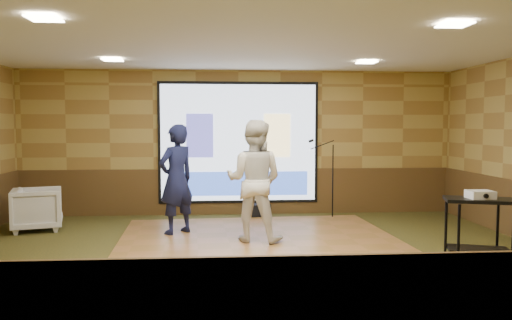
{
  "coord_description": "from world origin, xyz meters",
  "views": [
    {
      "loc": [
        -0.38,
        -6.9,
        1.86
      ],
      "look_at": [
        0.2,
        1.14,
        1.3
      ],
      "focal_mm": 35.0,
      "sensor_mm": 36.0,
      "label": 1
    }
  ],
  "objects": [
    {
      "name": "ground",
      "position": [
        0.0,
        0.0,
        0.0
      ],
      "size": [
        9.0,
        9.0,
        0.0
      ],
      "primitive_type": "plane",
      "color": "#2A3217",
      "rests_on": "ground"
    },
    {
      "name": "room_shell",
      "position": [
        0.0,
        0.0,
        2.09
      ],
      "size": [
        9.04,
        7.04,
        3.02
      ],
      "color": "#A99146",
      "rests_on": "ground"
    },
    {
      "name": "wainscot_back",
      "position": [
        0.0,
        3.48,
        0.47
      ],
      "size": [
        9.0,
        0.04,
        0.95
      ],
      "primitive_type": "cube",
      "color": "#513D1B",
      "rests_on": "ground"
    },
    {
      "name": "projector_screen",
      "position": [
        0.0,
        3.44,
        1.47
      ],
      "size": [
        3.32,
        0.06,
        2.52
      ],
      "color": "black",
      "rests_on": "room_shell"
    },
    {
      "name": "downlight_nw",
      "position": [
        -2.2,
        1.8,
        2.97
      ],
      "size": [
        0.32,
        0.32,
        0.02
      ],
      "primitive_type": "cube",
      "color": "beige",
      "rests_on": "room_shell"
    },
    {
      "name": "downlight_ne",
      "position": [
        2.2,
        1.8,
        2.97
      ],
      "size": [
        0.32,
        0.32,
        0.02
      ],
      "primitive_type": "cube",
      "color": "beige",
      "rests_on": "room_shell"
    },
    {
      "name": "downlight_sw",
      "position": [
        -2.2,
        -1.5,
        2.97
      ],
      "size": [
        0.32,
        0.32,
        0.02
      ],
      "primitive_type": "cube",
      "color": "beige",
      "rests_on": "room_shell"
    },
    {
      "name": "downlight_se",
      "position": [
        2.2,
        -1.5,
        2.97
      ],
      "size": [
        0.32,
        0.32,
        0.02
      ],
      "primitive_type": "cube",
      "color": "beige",
      "rests_on": "room_shell"
    },
    {
      "name": "dance_floor",
      "position": [
        0.23,
        1.19,
        0.02
      ],
      "size": [
        4.65,
        3.64,
        0.03
      ],
      "primitive_type": "cube",
      "rotation": [
        0.0,
        0.0,
        0.06
      ],
      "color": "#996538",
      "rests_on": "ground"
    },
    {
      "name": "player_left",
      "position": [
        -1.12,
        1.53,
        0.96
      ],
      "size": [
        0.8,
        0.78,
        1.85
      ],
      "primitive_type": "imported",
      "rotation": [
        0.0,
        0.0,
        3.88
      ],
      "color": "#12163A",
      "rests_on": "dance_floor"
    },
    {
      "name": "player_right",
      "position": [
        0.15,
        0.9,
        0.99
      ],
      "size": [
        1.11,
        0.98,
        1.92
      ],
      "primitive_type": "imported",
      "rotation": [
        0.0,
        0.0,
        2.82
      ],
      "color": "silver",
      "rests_on": "dance_floor"
    },
    {
      "name": "av_table",
      "position": [
        3.01,
        -0.65,
        0.62
      ],
      "size": [
        0.86,
        0.45,
        0.91
      ],
      "rotation": [
        0.0,
        0.0,
        -0.29
      ],
      "color": "black",
      "rests_on": "ground"
    },
    {
      "name": "projector",
      "position": [
        3.01,
        -0.66,
        0.96
      ],
      "size": [
        0.32,
        0.27,
        0.1
      ],
      "primitive_type": "cube",
      "rotation": [
        0.0,
        0.0,
        -0.02
      ],
      "color": "white",
      "rests_on": "av_table"
    },
    {
      "name": "mic_stand",
      "position": [
        1.8,
        2.85,
        0.49
      ],
      "size": [
        0.63,
        0.26,
        1.6
      ],
      "rotation": [
        0.0,
        0.0,
        0.16
      ],
      "color": "black",
      "rests_on": "ground"
    },
    {
      "name": "banquet_chair",
      "position": [
        -3.62,
        2.11,
        0.38
      ],
      "size": [
        1.03,
        1.02,
        0.76
      ],
      "primitive_type": "imported",
      "rotation": [
        0.0,
        0.0,
        1.86
      ],
      "color": "gray",
      "rests_on": "ground"
    },
    {
      "name": "duffel_bag",
      "position": [
        0.39,
        3.06,
        0.14
      ],
      "size": [
        0.48,
        0.36,
        0.27
      ],
      "primitive_type": "cube",
      "rotation": [
        0.0,
        0.0,
        0.17
      ],
      "color": "black",
      "rests_on": "ground"
    }
  ]
}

